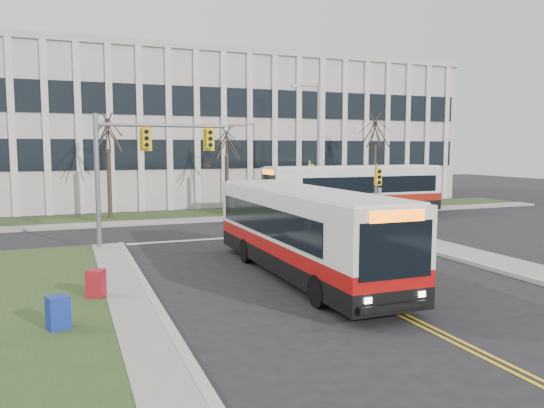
{
  "coord_description": "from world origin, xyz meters",
  "views": [
    {
      "loc": [
        -8.59,
        -17.93,
        4.62
      ],
      "look_at": [
        0.49,
        5.45,
        2.0
      ],
      "focal_mm": 35.0,
      "sensor_mm": 36.0,
      "label": 1
    }
  ],
  "objects": [
    {
      "name": "ground",
      "position": [
        0.0,
        0.0,
        0.0
      ],
      "size": [
        120.0,
        120.0,
        0.0
      ],
      "primitive_type": "plane",
      "color": "black",
      "rests_on": "ground"
    },
    {
      "name": "grass_verge",
      "position": [
        -10.0,
        -5.0,
        0.06
      ],
      "size": [
        5.0,
        26.0,
        0.12
      ],
      "primitive_type": "cube",
      "color": "#30431D",
      "rests_on": "ground"
    },
    {
      "name": "sidewalk_west",
      "position": [
        -7.0,
        -5.0,
        0.07
      ],
      "size": [
        1.2,
        26.0,
        0.14
      ],
      "primitive_type": "cube",
      "color": "#9E9B93",
      "rests_on": "ground"
    },
    {
      "name": "sidewalk_cross",
      "position": [
        5.0,
        15.2,
        0.07
      ],
      "size": [
        44.0,
        1.6,
        0.14
      ],
      "primitive_type": "cube",
      "color": "#9E9B93",
      "rests_on": "ground"
    },
    {
      "name": "building_lawn",
      "position": [
        5.0,
        18.0,
        0.06
      ],
      "size": [
        44.0,
        5.0,
        0.12
      ],
      "primitive_type": "cube",
      "color": "#30431D",
      "rests_on": "ground"
    },
    {
      "name": "office_building",
      "position": [
        5.0,
        30.0,
        6.0
      ],
      "size": [
        40.0,
        16.0,
        12.0
      ],
      "primitive_type": "cube",
      "color": "beige",
      "rests_on": "ground"
    },
    {
      "name": "mast_arm_signal",
      "position": [
        -5.62,
        7.16,
        4.26
      ],
      "size": [
        6.11,
        0.38,
        6.2
      ],
      "color": "slate",
      "rests_on": "ground"
    },
    {
      "name": "signal_pole_near",
      "position": [
        7.2,
        6.9,
        2.5
      ],
      "size": [
        0.34,
        0.39,
        3.8
      ],
      "color": "slate",
      "rests_on": "ground"
    },
    {
      "name": "signal_pole_far",
      "position": [
        7.2,
        15.4,
        2.5
      ],
      "size": [
        0.34,
        0.39,
        3.8
      ],
      "color": "slate",
      "rests_on": "ground"
    },
    {
      "name": "streetlight",
      "position": [
        8.03,
        16.2,
        5.19
      ],
      "size": [
        2.15,
        0.25,
        9.2
      ],
      "color": "slate",
      "rests_on": "ground"
    },
    {
      "name": "directory_sign",
      "position": [
        2.5,
        17.5,
        1.17
      ],
      "size": [
        1.5,
        0.12,
        2.0
      ],
      "color": "slate",
      "rests_on": "ground"
    },
    {
      "name": "tree_left",
      "position": [
        -6.0,
        18.0,
        5.51
      ],
      "size": [
        1.8,
        1.8,
        7.7
      ],
      "color": "#42352B",
      "rests_on": "ground"
    },
    {
      "name": "tree_mid",
      "position": [
        2.0,
        18.2,
        4.88
      ],
      "size": [
        1.8,
        1.8,
        6.82
      ],
      "color": "#42352B",
      "rests_on": "ground"
    },
    {
      "name": "tree_right",
      "position": [
        14.0,
        18.0,
        5.91
      ],
      "size": [
        1.8,
        1.8,
        8.25
      ],
      "color": "#42352B",
      "rests_on": "ground"
    },
    {
      "name": "bus_main",
      "position": [
        -0.71,
        -0.65,
        1.56
      ],
      "size": [
        2.55,
        11.72,
        3.13
      ],
      "primitive_type": null,
      "rotation": [
        0.0,
        0.0,
        0.0
      ],
      "color": "silver",
      "rests_on": "ground"
    },
    {
      "name": "bus_cross",
      "position": [
        9.88,
        14.0,
        1.69
      ],
      "size": [
        12.69,
        2.84,
        3.38
      ],
      "primitive_type": null,
      "rotation": [
        0.0,
        0.0,
        -1.56
      ],
      "color": "silver",
      "rests_on": "ground"
    },
    {
      "name": "newspaper_box_blue",
      "position": [
        -8.92,
        -3.95,
        0.47
      ],
      "size": [
        0.62,
        0.59,
        0.95
      ],
      "primitive_type": "cube",
      "rotation": [
        0.0,
        0.0,
        0.33
      ],
      "color": "navy",
      "rests_on": "ground"
    },
    {
      "name": "newspaper_box_red",
      "position": [
        -7.87,
        -1.24,
        0.47
      ],
      "size": [
        0.64,
        0.61,
        0.95
      ],
      "primitive_type": "cube",
      "rotation": [
        0.0,
        0.0,
        -0.4
      ],
      "color": "maroon",
      "rests_on": "ground"
    }
  ]
}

